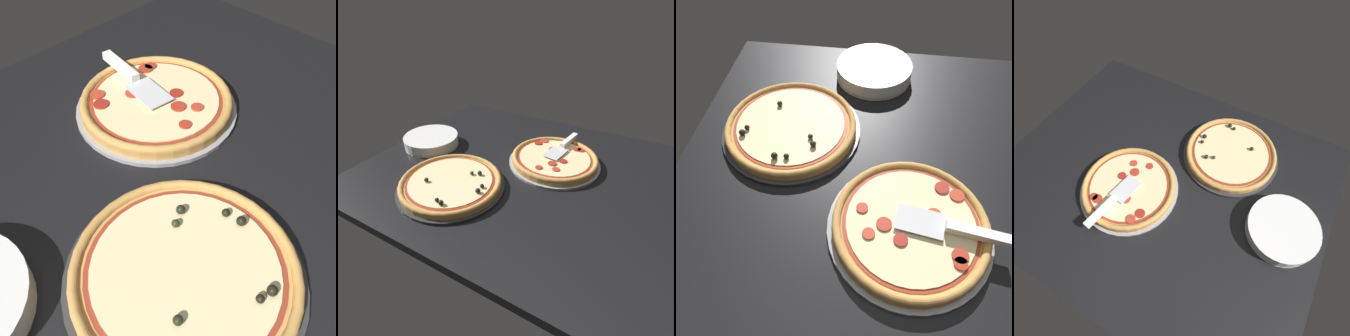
% 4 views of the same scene
% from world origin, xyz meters
% --- Properties ---
extents(ground_plane, '(1.27, 1.03, 0.04)m').
position_xyz_m(ground_plane, '(0.00, 0.00, -0.02)').
color(ground_plane, black).
extents(pizza_pan_front, '(0.37, 0.37, 0.01)m').
position_xyz_m(pizza_pan_front, '(-0.08, -0.10, 0.01)').
color(pizza_pan_front, '#939399').
rests_on(pizza_pan_front, ground_plane).
extents(pizza_front, '(0.35, 0.35, 0.03)m').
position_xyz_m(pizza_front, '(-0.08, -0.10, 0.03)').
color(pizza_front, '#C68E47').
rests_on(pizza_front, pizza_pan_front).
extents(pizza_pan_back, '(0.39, 0.39, 0.01)m').
position_xyz_m(pizza_pan_back, '(0.19, 0.24, 0.01)').
color(pizza_pan_back, '#2D2D30').
rests_on(pizza_pan_back, ground_plane).
extents(pizza_back, '(0.37, 0.37, 0.04)m').
position_xyz_m(pizza_back, '(0.19, 0.24, 0.02)').
color(pizza_back, '#C68E47').
rests_on(pizza_back, pizza_pan_back).
extents(serving_spatula, '(0.08, 0.25, 0.02)m').
position_xyz_m(serving_spatula, '(-0.09, -0.21, 0.05)').
color(serving_spatula, silver).
rests_on(serving_spatula, pizza_front).
extents(plate_stack, '(0.25, 0.25, 0.05)m').
position_xyz_m(plate_stack, '(0.48, 0.02, 0.02)').
color(plate_stack, white).
rests_on(plate_stack, ground_plane).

